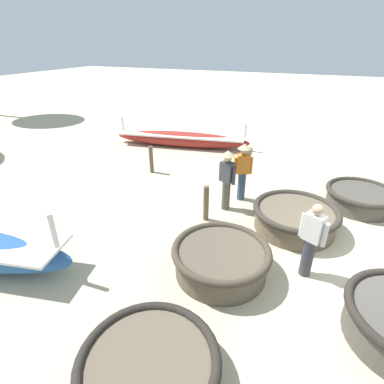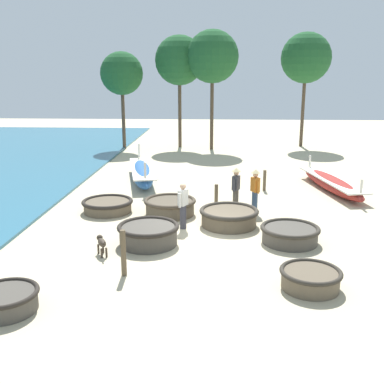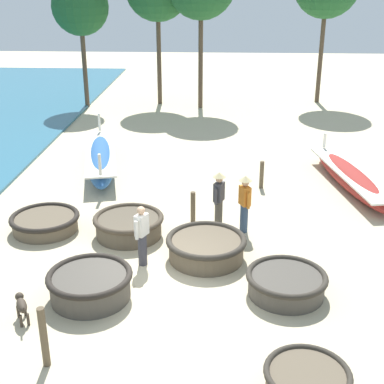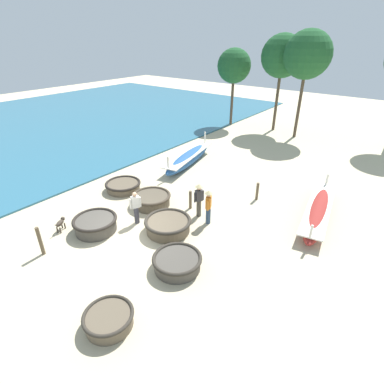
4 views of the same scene
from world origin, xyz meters
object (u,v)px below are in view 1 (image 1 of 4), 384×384
coracle_front_right (149,367)px  mooring_post_shoreline (206,203)px  coracle_front_left (360,197)px  fisherman_hauling (311,239)px  coracle_beside_post (221,259)px  fisherman_with_hat (227,177)px  fisherman_standing_left (243,168)px  coracle_center (295,217)px  mooring_post_mid_beach (151,160)px  long_boat_red_hull (182,139)px

coracle_front_right → mooring_post_shoreline: (4.13, 0.74, 0.21)m
coracle_front_left → fisherman_hauling: fisherman_hauling is taller
coracle_beside_post → fisherman_with_hat: size_ratio=1.16×
mooring_post_shoreline → fisherman_standing_left: bearing=-20.4°
coracle_beside_post → mooring_post_shoreline: (1.72, 0.96, 0.15)m
coracle_front_right → coracle_center: size_ratio=0.95×
coracle_front_left → fisherman_with_hat: 3.77m
coracle_front_left → coracle_beside_post: bearing=145.8°
coracle_front_right → mooring_post_mid_beach: bearing=29.5°
long_boat_red_hull → coracle_center: bearing=-132.5°
coracle_beside_post → coracle_center: bearing=-28.5°
coracle_front_right → long_boat_red_hull: long_boat_red_hull is taller
coracle_front_right → fisherman_with_hat: bearing=5.2°
fisherman_with_hat → fisherman_hauling: 2.89m
long_boat_red_hull → mooring_post_mid_beach: 3.06m
coracle_front_left → coracle_center: coracle_center is taller
coracle_front_left → mooring_post_shoreline: (-2.28, 3.67, 0.18)m
fisherman_standing_left → mooring_post_mid_beach: (0.72, 3.37, -0.49)m
coracle_front_right → mooring_post_shoreline: 4.20m
coracle_center → fisherman_with_hat: fisherman_with_hat is taller
coracle_center → mooring_post_mid_beach: (1.73, 4.96, 0.14)m
fisherman_with_hat → mooring_post_mid_beach: (1.43, 3.12, -0.49)m
coracle_center → coracle_front_right: bearing=163.1°
coracle_front_left → fisherman_standing_left: bearing=104.8°
coracle_center → fisherman_with_hat: (0.30, 1.83, 0.63)m
coracle_beside_post → fisherman_standing_left: bearing=7.5°
coracle_center → long_boat_red_hull: 7.07m
fisherman_with_hat → coracle_front_right: bearing=-174.8°
coracle_beside_post → long_boat_red_hull: 8.02m
coracle_beside_post → fisherman_with_hat: fisherman_with_hat is taller
coracle_center → fisherman_standing_left: fisherman_standing_left is taller
long_boat_red_hull → fisherman_with_hat: size_ratio=3.55×
long_boat_red_hull → fisherman_hauling: bearing=-138.6°
coracle_center → mooring_post_shoreline: 2.18m
mooring_post_mid_beach → mooring_post_shoreline: mooring_post_shoreline is taller
coracle_front_right → fisherman_with_hat: 4.94m
mooring_post_mid_beach → long_boat_red_hull: bearing=4.8°
fisherman_with_hat → mooring_post_shoreline: bearing=158.1°
coracle_beside_post → long_boat_red_hull: size_ratio=0.33×
fisherman_hauling → fisherman_standing_left: fisherman_standing_left is taller
coracle_center → long_boat_red_hull: size_ratio=0.34×
coracle_beside_post → fisherman_with_hat: (2.46, 0.66, 0.63)m
coracle_beside_post → mooring_post_mid_beach: size_ratio=2.06×
coracle_front_left → fisherman_with_hat: bearing=114.5°
fisherman_with_hat → mooring_post_mid_beach: 3.47m
fisherman_with_hat → mooring_post_shoreline: size_ratio=1.77×
coracle_beside_post → mooring_post_mid_beach: 5.43m
coracle_center → mooring_post_shoreline: mooring_post_shoreline is taller
coracle_front_right → coracle_front_left: 7.05m
fisherman_standing_left → mooring_post_mid_beach: fisherman_standing_left is taller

